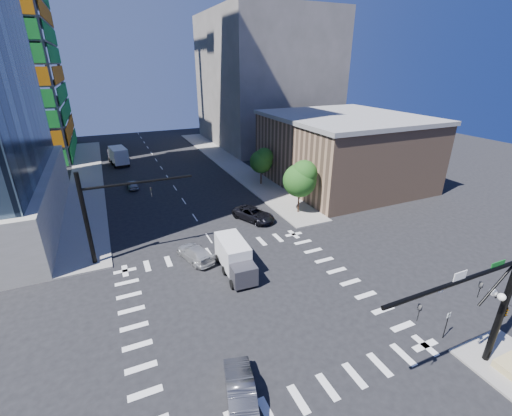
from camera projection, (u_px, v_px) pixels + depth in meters
ground at (252, 302)px, 27.58m from camera, size 160.00×160.00×0.00m
road_markings at (252, 302)px, 27.57m from camera, size 20.00×20.00×0.01m
sidewalk_ne at (229, 163)px, 65.84m from camera, size 5.00×60.00×0.15m
sidewalk_nw at (87, 179)px, 56.46m from camera, size 5.00×60.00×0.15m
commercial_building at (343, 150)px, 53.35m from camera, size 20.50×22.50×10.60m
bg_building_ne at (264, 81)px, 78.42m from camera, size 24.00×30.00×28.00m
signal_mast_se at (497, 301)px, 19.93m from camera, size 10.51×2.48×9.00m
signal_mast_nw at (102, 209)px, 31.33m from camera, size 10.20×0.40×9.00m
tree_south at (301, 178)px, 42.15m from camera, size 4.16×4.16×6.82m
tree_north at (262, 160)px, 52.62m from camera, size 3.54×3.52×5.78m
no_parking_sign at (447, 322)px, 23.48m from camera, size 0.30×0.06×2.20m
car_nb_far at (254, 214)px, 41.73m from camera, size 4.64×6.11×1.54m
car_sb_near at (195, 253)px, 33.32m from camera, size 3.29×5.33×1.44m
car_sb_mid at (132, 184)px, 52.40m from camera, size 1.63×3.81×1.28m
car_sb_cross at (240, 388)px, 19.50m from camera, size 2.63×4.78×1.49m
box_truck_near at (236, 261)px, 30.95m from camera, size 2.60×5.66×2.92m
box_truck_far at (118, 156)px, 64.60m from camera, size 3.58×6.71×3.35m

